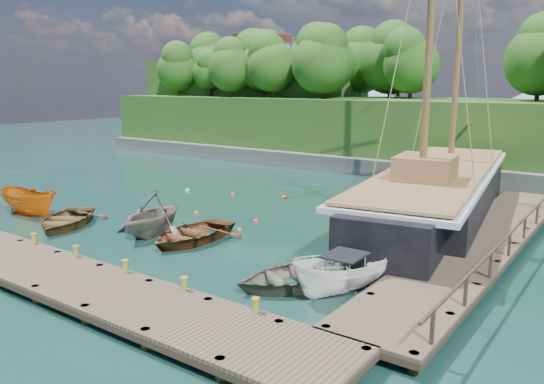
{
  "coord_description": "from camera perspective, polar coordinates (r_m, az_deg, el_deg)",
  "views": [
    {
      "loc": [
        17.09,
        -16.94,
        7.34
      ],
      "look_at": [
        1.89,
        4.28,
        2.0
      ],
      "focal_mm": 35.0,
      "sensor_mm": 36.0,
      "label": 1
    }
  ],
  "objects": [
    {
      "name": "bollard_4",
      "position": [
        16.63,
        -1.76,
        -14.64
      ],
      "size": [
        0.26,
        0.26,
        0.45
      ],
      "primitive_type": "cylinder",
      "color": "olive",
      "rests_on": "ground"
    },
    {
      "name": "headland",
      "position": [
        56.87,
        3.85,
        9.72
      ],
      "size": [
        51.0,
        19.31,
        12.9
      ],
      "color": "#474744",
      "rests_on": "ground"
    },
    {
      "name": "mooring_buoy_4",
      "position": [
        35.83,
        -4.24,
        -0.29
      ],
      "size": [
        0.28,
        0.28,
        0.28
      ],
      "primitive_type": "sphere",
      "color": "orange",
      "rests_on": "ground"
    },
    {
      "name": "mooring_buoy_1",
      "position": [
        30.87,
        -8.12,
        -2.31
      ],
      "size": [
        0.32,
        0.32,
        0.32
      ],
      "primitive_type": "sphere",
      "color": "#D0611D",
      "rests_on": "ground"
    },
    {
      "name": "ground",
      "position": [
        25.15,
        -9.26,
        -5.56
      ],
      "size": [
        160.0,
        160.0,
        0.0
      ],
      "primitive_type": "plane",
      "color": "#11332C",
      "rests_on": "ground"
    },
    {
      "name": "mooring_buoy_3",
      "position": [
        28.08,
        6.63,
        -3.67
      ],
      "size": [
        0.32,
        0.32,
        0.32
      ],
      "primitive_type": "sphere",
      "color": "white",
      "rests_on": "ground"
    },
    {
      "name": "dock_near",
      "position": [
        19.6,
        -18.67,
        -9.71
      ],
      "size": [
        20.0,
        3.2,
        1.1
      ],
      "color": "#433526",
      "rests_on": "ground"
    },
    {
      "name": "cabin_boat_white",
      "position": [
        19.45,
        7.74,
        -10.72
      ],
      "size": [
        3.17,
        4.66,
        1.68
      ],
      "primitive_type": "imported",
      "rotation": [
        0.0,
        0.0,
        -0.39
      ],
      "color": "white",
      "rests_on": "ground"
    },
    {
      "name": "mooring_buoy_0",
      "position": [
        31.82,
        -14.04,
        -2.13
      ],
      "size": [
        0.31,
        0.31,
        0.31
      ],
      "primitive_type": "sphere",
      "color": "silver",
      "rests_on": "ground"
    },
    {
      "name": "mooring_buoy_2",
      "position": [
        28.72,
        -1.73,
        -3.25
      ],
      "size": [
        0.32,
        0.32,
        0.32
      ],
      "primitive_type": "sphere",
      "color": "#D04316",
      "rests_on": "ground"
    },
    {
      "name": "rowboat_0",
      "position": [
        29.95,
        -21.24,
        -3.43
      ],
      "size": [
        5.46,
        5.86,
        0.99
      ],
      "primitive_type": "imported",
      "rotation": [
        0.0,
        0.0,
        0.58
      ],
      "color": "brown",
      "rests_on": "ground"
    },
    {
      "name": "bollard_3",
      "position": [
        18.44,
        -9.36,
        -12.06
      ],
      "size": [
        0.26,
        0.26,
        0.45
      ],
      "primitive_type": "cylinder",
      "color": "olive",
      "rests_on": "ground"
    },
    {
      "name": "bollard_2",
      "position": [
        20.53,
        -15.4,
        -9.82
      ],
      "size": [
        0.26,
        0.26,
        0.45
      ],
      "primitive_type": "cylinder",
      "color": "olive",
      "rests_on": "ground"
    },
    {
      "name": "motorboat_orange",
      "position": [
        33.26,
        -24.5,
        -2.25
      ],
      "size": [
        4.56,
        1.81,
        1.75
      ],
      "primitive_type": "imported",
      "rotation": [
        0.0,
        0.0,
        1.6
      ],
      "color": "#CE690F",
      "rests_on": "ground"
    },
    {
      "name": "bollard_0",
      "position": [
        25.27,
        -24.08,
        -6.37
      ],
      "size": [
        0.26,
        0.26,
        0.45
      ],
      "primitive_type": "cylinder",
      "color": "olive",
      "rests_on": "ground"
    },
    {
      "name": "mooring_buoy_7",
      "position": [
        27.08,
        -3.5,
        -4.18
      ],
      "size": [
        0.28,
        0.28,
        0.28
      ],
      "primitive_type": "sphere",
      "color": "#FB5624",
      "rests_on": "ground"
    },
    {
      "name": "rowboat_2",
      "position": [
        25.58,
        -8.58,
        -5.25
      ],
      "size": [
        3.68,
        5.03,
        1.02
      ],
      "primitive_type": "imported",
      "rotation": [
        0.0,
        0.0,
        0.04
      ],
      "color": "brown",
      "rests_on": "ground"
    },
    {
      "name": "mooring_buoy_5",
      "position": [
        34.57,
        1.37,
        -0.7
      ],
      "size": [
        0.35,
        0.35,
        0.35
      ],
      "primitive_type": "sphere",
      "color": "#CF6106",
      "rests_on": "ground"
    },
    {
      "name": "rowboat_1",
      "position": [
        27.09,
        -12.65,
        -4.45
      ],
      "size": [
        4.66,
        5.12,
        2.33
      ],
      "primitive_type": "imported",
      "rotation": [
        0.0,
        0.0,
        0.21
      ],
      "color": "#6F645B",
      "rests_on": "ground"
    },
    {
      "name": "bollard_1",
      "position": [
        22.83,
        -20.21,
        -7.94
      ],
      "size": [
        0.26,
        0.26,
        0.45
      ],
      "primitive_type": "cylinder",
      "color": "olive",
      "rests_on": "ground"
    },
    {
      "name": "rowboat_3",
      "position": [
        19.98,
        2.58,
        -10.01
      ],
      "size": [
        5.34,
        5.86,
        0.99
      ],
      "primitive_type": "imported",
      "rotation": [
        0.0,
        0.0,
        -0.51
      ],
      "color": "#5E584D",
      "rests_on": "ground"
    },
    {
      "name": "schooner",
      "position": [
        30.35,
        17.24,
        -0.64
      ],
      "size": [
        8.39,
        28.99,
        21.57
      ],
      "rotation": [
        0.0,
        0.0,
        0.15
      ],
      "color": "black",
      "rests_on": "ground"
    },
    {
      "name": "dock_east",
      "position": [
        25.53,
        21.68,
        -4.97
      ],
      "size": [
        3.2,
        24.0,
        1.1
      ],
      "color": "#433526",
      "rests_on": "ground"
    },
    {
      "name": "mooring_buoy_6",
      "position": [
        37.48,
        -9.09,
        0.12
      ],
      "size": [
        0.33,
        0.33,
        0.33
      ],
      "primitive_type": "sphere",
      "color": "silver",
      "rests_on": "ground"
    }
  ]
}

